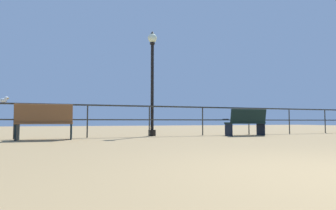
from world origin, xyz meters
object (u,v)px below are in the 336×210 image
Objects in this scene: bench_near_right at (246,121)px; seagull_on_rail at (4,100)px; bench_near_left at (45,121)px; lamppost_center at (152,73)px.

seagull_on_rail is (-7.99, 0.72, 0.63)m from bench_near_right.
seagull_on_rail is (-1.17, 0.72, 0.61)m from bench_near_left.
bench_near_left reaches higher than bench_near_right.
bench_near_left is 1.50m from seagull_on_rail.
bench_near_right is at bearing 0.00° from bench_near_left.
bench_near_right is 0.39× the size of lamppost_center.
seagull_on_rail is at bearing 174.83° from bench_near_right.
bench_near_left is at bearing -180.00° from bench_near_right.
lamppost_center is at bearing 15.88° from bench_near_left.
bench_near_left is 1.02× the size of bench_near_right.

